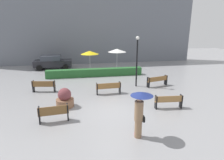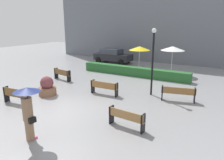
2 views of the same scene
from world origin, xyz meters
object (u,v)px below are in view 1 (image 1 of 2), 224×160
object	(u,v)px
patio_umbrella_yellow	(90,53)
parked_car	(53,62)
bench_far_right	(158,80)
bench_near_left	(54,113)
pedestrian_with_umbrella	(140,109)
bench_near_right	(169,101)
planter_pot	(65,99)
patio_umbrella_white	(117,50)
bench_mid_center	(109,87)
lamp_post	(137,56)
bench_far_left	(44,85)

from	to	relation	value
patio_umbrella_yellow	parked_car	xyz separation A→B (m)	(-4.17, 2.35, -1.29)
bench_far_right	bench_near_left	world-z (taller)	bench_near_left
pedestrian_with_umbrella	bench_near_right	bearing A→B (deg)	44.40
planter_pot	bench_near_left	bearing A→B (deg)	-103.28
bench_near_right	parked_car	bearing A→B (deg)	121.91
bench_near_right	planter_pot	distance (m)	6.30
bench_near_left	patio_umbrella_white	distance (m)	12.73
bench_near_left	patio_umbrella_white	size ratio (longest dim) A/B	0.63
parked_car	planter_pot	bearing A→B (deg)	-80.43
bench_mid_center	planter_pot	distance (m)	3.52
patio_umbrella_white	pedestrian_with_umbrella	bearing A→B (deg)	-97.67
patio_umbrella_white	lamp_post	bearing A→B (deg)	-86.61
bench_far_left	planter_pot	xyz separation A→B (m)	(1.71, -3.15, -0.00)
bench_near_right	pedestrian_with_umbrella	xyz separation A→B (m)	(-2.73, -2.68, 0.88)
bench_near_right	patio_umbrella_white	bearing A→B (deg)	94.95
bench_near_right	bench_mid_center	size ratio (longest dim) A/B	0.92
bench_far_left	patio_umbrella_white	size ratio (longest dim) A/B	0.71
bench_near_right	bench_far_right	size ratio (longest dim) A/B	0.89
lamp_post	parked_car	size ratio (longest dim) A/B	0.97
bench_near_right	lamp_post	xyz separation A→B (m)	(-0.57, 4.69, 1.99)
bench_far_left	bench_far_right	bearing A→B (deg)	-1.34
bench_far_right	pedestrian_with_umbrella	distance (m)	8.08
bench_near_left	lamp_post	distance (m)	8.21
patio_umbrella_white	parked_car	bearing A→B (deg)	162.37
pedestrian_with_umbrella	patio_umbrella_yellow	size ratio (longest dim) A/B	0.93
bench_far_left	bench_far_right	world-z (taller)	bench_far_left
bench_far_left	pedestrian_with_umbrella	xyz separation A→B (m)	(5.12, -7.24, 0.86)
bench_mid_center	bench_near_left	distance (m)	5.12
pedestrian_with_umbrella	patio_umbrella_white	xyz separation A→B (m)	(1.81, 13.41, 0.89)
bench_mid_center	lamp_post	size ratio (longest dim) A/B	0.45
pedestrian_with_umbrella	lamp_post	distance (m)	7.76
planter_pot	lamp_post	size ratio (longest dim) A/B	0.29
bench_mid_center	bench_far_left	world-z (taller)	bench_far_left
lamp_post	bench_near_left	bearing A→B (deg)	-139.13
bench_near_left	patio_umbrella_yellow	xyz separation A→B (m)	(2.68, 11.19, 1.58)
lamp_post	patio_umbrella_yellow	distance (m)	6.86
bench_mid_center	bench_near_left	size ratio (longest dim) A/B	1.19
bench_near_left	planter_pot	world-z (taller)	planter_pot
bench_far_right	patio_umbrella_yellow	distance (m)	8.25
bench_far_right	planter_pot	world-z (taller)	planter_pot
bench_mid_center	lamp_post	xyz separation A→B (m)	(2.55, 1.47, 1.98)
bench_near_right	bench_mid_center	xyz separation A→B (m)	(-3.12, 3.22, 0.01)
pedestrian_with_umbrella	bench_near_left	bearing A→B (deg)	150.98
bench_near_left	lamp_post	size ratio (longest dim) A/B	0.38
bench_near_right	patio_umbrella_yellow	bearing A→B (deg)	110.21
patio_umbrella_yellow	bench_mid_center	bearing A→B (deg)	-83.84
bench_near_left	patio_umbrella_white	xyz separation A→B (m)	(5.67, 11.26, 1.74)
bench_near_right	patio_umbrella_yellow	world-z (taller)	patio_umbrella_yellow
pedestrian_with_umbrella	lamp_post	bearing A→B (deg)	73.63
parked_car	lamp_post	bearing A→B (deg)	-47.86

